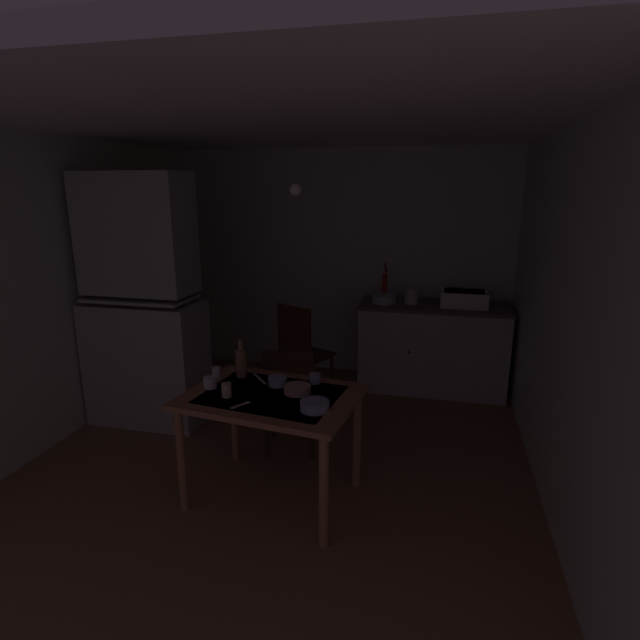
# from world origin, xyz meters

# --- Properties ---
(ground_plane) EXTENTS (4.89, 4.89, 0.00)m
(ground_plane) POSITION_xyz_m (0.00, 0.00, 0.00)
(ground_plane) COLOR olive
(wall_back) EXTENTS (3.77, 0.10, 2.40)m
(wall_back) POSITION_xyz_m (0.00, 2.00, 1.20)
(wall_back) COLOR beige
(wall_back) RESTS_ON ground
(wall_left) EXTENTS (0.10, 3.99, 2.40)m
(wall_left) POSITION_xyz_m (-1.88, 0.00, 1.20)
(wall_left) COLOR beige
(wall_left) RESTS_ON ground
(wall_right) EXTENTS (0.10, 3.99, 2.40)m
(wall_right) POSITION_xyz_m (1.88, 0.00, 1.20)
(wall_right) COLOR beige
(wall_right) RESTS_ON ground
(ceiling_slab) EXTENTS (3.77, 3.99, 0.10)m
(ceiling_slab) POSITION_xyz_m (0.00, 0.00, 2.45)
(ceiling_slab) COLOR white
(hutch_cabinet) EXTENTS (0.97, 0.50, 2.12)m
(hutch_cabinet) POSITION_xyz_m (-1.33, 0.32, 0.99)
(hutch_cabinet) COLOR #B1B4A9
(hutch_cabinet) RESTS_ON ground
(counter_cabinet) EXTENTS (1.46, 0.64, 0.88)m
(counter_cabinet) POSITION_xyz_m (1.07, 1.63, 0.44)
(counter_cabinet) COLOR #B1B4A9
(counter_cabinet) RESTS_ON ground
(sink_basin) EXTENTS (0.44, 0.34, 0.15)m
(sink_basin) POSITION_xyz_m (1.34, 1.63, 0.96)
(sink_basin) COLOR white
(sink_basin) RESTS_ON counter_cabinet
(hand_pump) EXTENTS (0.05, 0.27, 0.39)m
(hand_pump) POSITION_xyz_m (0.56, 1.67, 1.05)
(hand_pump) COLOR #B21E19
(hand_pump) RESTS_ON counter_cabinet
(mixing_bowl_counter) EXTENTS (0.24, 0.24, 0.08)m
(mixing_bowl_counter) POSITION_xyz_m (0.57, 1.58, 0.92)
(mixing_bowl_counter) COLOR #ADD1C1
(mixing_bowl_counter) RESTS_ON counter_cabinet
(stoneware_crock) EXTENTS (0.13, 0.13, 0.14)m
(stoneware_crock) POSITION_xyz_m (0.84, 1.60, 0.95)
(stoneware_crock) COLOR beige
(stoneware_crock) RESTS_ON counter_cabinet
(dining_table) EXTENTS (1.16, 0.90, 0.74)m
(dining_table) POSITION_xyz_m (0.10, -0.56, 0.64)
(dining_table) COLOR #9D6D45
(dining_table) RESTS_ON ground
(chair_far_side) EXTENTS (0.47, 0.47, 0.86)m
(chair_far_side) POSITION_xyz_m (0.03, 0.06, 0.46)
(chair_far_side) COLOR #362818
(chair_far_side) RESTS_ON ground
(chair_by_counter) EXTENTS (0.53, 0.53, 0.96)m
(chair_by_counter) POSITION_xyz_m (-0.13, 1.00, 0.50)
(chair_by_counter) COLOR #3B2115
(chair_by_counter) RESTS_ON ground
(serving_bowl_wide) EXTENTS (0.12, 0.12, 0.06)m
(serving_bowl_wide) POSITION_xyz_m (0.09, -0.40, 0.77)
(serving_bowl_wide) COLOR #9EB2C6
(serving_bowl_wide) RESTS_ON dining_table
(soup_bowl_small) EXTENTS (0.17, 0.17, 0.05)m
(soup_bowl_small) POSITION_xyz_m (0.25, -0.49, 0.76)
(soup_bowl_small) COLOR tan
(soup_bowl_small) RESTS_ON dining_table
(sauce_dish) EXTENTS (0.17, 0.17, 0.05)m
(sauce_dish) POSITION_xyz_m (0.42, -0.72, 0.76)
(sauce_dish) COLOR #9EB2C6
(sauce_dish) RESTS_ON dining_table
(mug_dark) EXTENTS (0.06, 0.06, 0.09)m
(mug_dark) POSITION_xyz_m (-0.16, -0.66, 0.78)
(mug_dark) COLOR beige
(mug_dark) RESTS_ON dining_table
(mug_tall) EXTENTS (0.06, 0.06, 0.08)m
(mug_tall) POSITION_xyz_m (-0.35, -0.39, 0.78)
(mug_tall) COLOR white
(mug_tall) RESTS_ON dining_table
(teacup_cream) EXTENTS (0.07, 0.07, 0.07)m
(teacup_cream) POSITION_xyz_m (0.32, -0.31, 0.77)
(teacup_cream) COLOR #9EB2C6
(teacup_cream) RESTS_ON dining_table
(teacup_mint) EXTENTS (0.09, 0.09, 0.07)m
(teacup_mint) POSITION_xyz_m (-0.32, -0.55, 0.77)
(teacup_mint) COLOR white
(teacup_mint) RESTS_ON dining_table
(glass_bottle) EXTENTS (0.07, 0.07, 0.26)m
(glass_bottle) POSITION_xyz_m (-0.20, -0.31, 0.84)
(glass_bottle) COLOR olive
(glass_bottle) RESTS_ON dining_table
(table_knife) EXTENTS (0.15, 0.17, 0.00)m
(table_knife) POSITION_xyz_m (-0.06, -0.33, 0.74)
(table_knife) COLOR silver
(table_knife) RESTS_ON dining_table
(teaspoon_near_bowl) EXTENTS (0.09, 0.13, 0.00)m
(teaspoon_near_bowl) POSITION_xyz_m (-0.02, -0.76, 0.74)
(teaspoon_near_bowl) COLOR beige
(teaspoon_near_bowl) RESTS_ON dining_table
(pendant_bulb) EXTENTS (0.08, 0.08, 0.08)m
(pendant_bulb) POSITION_xyz_m (0.15, -0.11, 1.99)
(pendant_bulb) COLOR #F9EFCC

